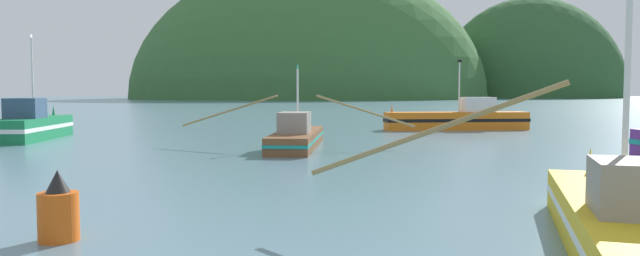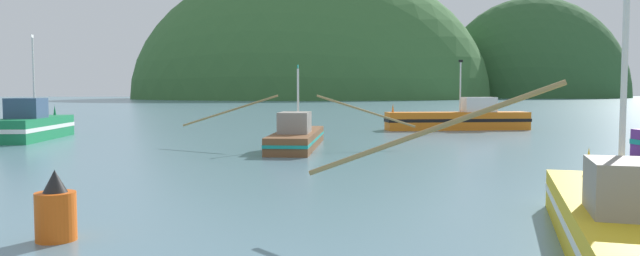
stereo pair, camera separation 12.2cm
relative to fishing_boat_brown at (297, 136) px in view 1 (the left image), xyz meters
The scene contains 7 objects.
hill_mid_right 240.26m from the fishing_boat_brown, 63.58° to the left, with size 82.20×65.76×86.16m, color #2D562D.
hill_mid_left 200.13m from the fishing_boat_brown, 86.91° to the left, with size 139.27×111.41×105.74m, color #386633.
fishing_boat_brown is the anchor object (origin of this frame).
fishing_boat_yellow 23.15m from the fishing_boat_brown, 75.06° to the right, with size 12.47×9.61×5.89m.
fishing_boat_orange 19.92m from the fishing_boat_brown, 45.83° to the left, with size 12.12×2.54×5.81m.
fishing_boat_green 18.73m from the fishing_boat_brown, 159.26° to the left, with size 2.64×8.69×7.02m.
channel_buoy 21.39m from the fishing_boat_brown, 105.76° to the right, with size 0.87×0.87×1.57m.
Camera 1 is at (-5.10, -3.19, 3.31)m, focal length 33.03 mm.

